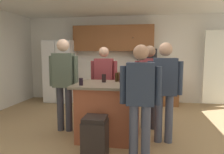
{
  "coord_description": "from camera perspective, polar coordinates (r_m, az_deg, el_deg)",
  "views": [
    {
      "loc": [
        0.58,
        -3.71,
        1.51
      ],
      "look_at": [
        -0.04,
        0.14,
        1.05
      ],
      "focal_mm": 33.73,
      "sensor_mm": 36.0,
      "label": 1
    }
  ],
  "objects": [
    {
      "name": "floor",
      "position": [
        4.04,
        0.24,
        -15.2
      ],
      "size": [
        7.04,
        7.04,
        0.0
      ],
      "primitive_type": "plane",
      "color": "tan",
      "rests_on": "ground"
    },
    {
      "name": "back_wall",
      "position": [
        6.53,
        4.09,
        4.85
      ],
      "size": [
        6.4,
        0.1,
        2.6
      ],
      "primitive_type": "cube",
      "color": "white",
      "rests_on": "ground"
    },
    {
      "name": "french_door_window_panel",
      "position": [
        6.44,
        27.44,
        2.31
      ],
      "size": [
        0.9,
        0.06,
        2.0
      ],
      "primitive_type": "cube",
      "color": "white",
      "rests_on": "ground"
    },
    {
      "name": "cabinet_run_upper",
      "position": [
        6.4,
        0.34,
        10.43
      ],
      "size": [
        2.4,
        0.38,
        0.75
      ],
      "color": "brown"
    },
    {
      "name": "cabinet_run_lower",
      "position": [
        6.28,
        9.23,
        -3.1
      ],
      "size": [
        1.8,
        0.63,
        0.9
      ],
      "color": "brown",
      "rests_on": "ground"
    },
    {
      "name": "refrigerator",
      "position": [
        6.64,
        -13.75,
        1.51
      ],
      "size": [
        0.86,
        0.76,
        1.86
      ],
      "color": "white",
      "rests_on": "ground"
    },
    {
      "name": "microwave_over_range",
      "position": [
        6.21,
        9.4,
        6.07
      ],
      "size": [
        0.56,
        0.4,
        0.32
      ],
      "primitive_type": "cube",
      "color": "black"
    },
    {
      "name": "kitchen_island",
      "position": [
        3.74,
        -0.74,
        -9.05
      ],
      "size": [
        1.17,
        0.96,
        0.97
      ],
      "color": "#AD5638",
      "rests_on": "ground"
    },
    {
      "name": "person_host_foreground",
      "position": [
        4.15,
        10.06,
        -1.27
      ],
      "size": [
        0.57,
        0.22,
        1.64
      ],
      "rotation": [
        0.0,
        0.0,
        -2.46
      ],
      "color": "#383842",
      "rests_on": "ground"
    },
    {
      "name": "person_elder_center",
      "position": [
        4.47,
        -2.19,
        -0.71
      ],
      "size": [
        0.57,
        0.22,
        1.62
      ],
      "rotation": [
        0.0,
        0.0,
        -1.26
      ],
      "color": "#383842",
      "rests_on": "ground"
    },
    {
      "name": "person_guest_right",
      "position": [
        2.94,
        7.67,
        -4.79
      ],
      "size": [
        0.57,
        0.22,
        1.61
      ],
      "rotation": [
        0.0,
        0.0,
        2.26
      ],
      "color": "#4C5166",
      "rests_on": "ground"
    },
    {
      "name": "person_guest_left",
      "position": [
        4.07,
        -12.93,
        -0.35
      ],
      "size": [
        0.57,
        0.23,
        1.75
      ],
      "rotation": [
        0.0,
        0.0,
        -0.21
      ],
      "color": "#383842",
      "rests_on": "ground"
    },
    {
      "name": "person_guest_by_door",
      "position": [
        3.56,
        14.06,
        -2.34
      ],
      "size": [
        0.57,
        0.22,
        1.67
      ],
      "rotation": [
        0.0,
        0.0,
        3.1
      ],
      "color": "#4C5166",
      "rests_on": "ground"
    },
    {
      "name": "glass_dark_ale",
      "position": [
        3.88,
        1.35,
        -0.05
      ],
      "size": [
        0.07,
        0.07,
        0.16
      ],
      "color": "black",
      "rests_on": "kitchen_island"
    },
    {
      "name": "glass_stout_tall",
      "position": [
        3.47,
        -8.4,
        -1.27
      ],
      "size": [
        0.07,
        0.07,
        0.12
      ],
      "color": "black",
      "rests_on": "kitchen_island"
    },
    {
      "name": "glass_short_whisky",
      "position": [
        3.8,
        -2.21,
        -0.31
      ],
      "size": [
        0.07,
        0.07,
        0.15
      ],
      "color": "black",
      "rests_on": "kitchen_island"
    },
    {
      "name": "glass_pilsner",
      "position": [
        3.78,
        2.43,
        -0.2
      ],
      "size": [
        0.06,
        0.06,
        0.17
      ],
      "color": "black",
      "rests_on": "kitchen_island"
    },
    {
      "name": "mug_blue_stoneware",
      "position": [
        3.52,
        3.54,
        -1.32
      ],
      "size": [
        0.13,
        0.09,
        0.09
      ],
      "color": "#4C6B99",
      "rests_on": "kitchen_island"
    },
    {
      "name": "trash_bin",
      "position": [
        3.12,
        -4.59,
        -16.08
      ],
      "size": [
        0.34,
        0.34,
        0.61
      ],
      "color": "black",
      "rests_on": "ground"
    }
  ]
}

